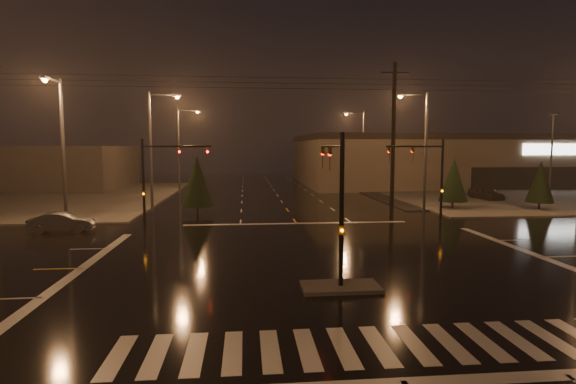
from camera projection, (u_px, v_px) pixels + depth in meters
name	position (u px, v px, depth m)	size (l,w,h in m)	color
ground	(323.00, 262.00, 21.26)	(140.00, 140.00, 0.00)	black
sidewalk_ne	(527.00, 192.00, 53.81)	(36.00, 36.00, 0.12)	#494741
median_island	(341.00, 287.00, 17.29)	(3.00, 1.60, 0.15)	#494741
crosswalk	(379.00, 345.00, 12.35)	(15.00, 2.60, 0.01)	beige
stop_bar_near	(405.00, 383.00, 10.36)	(16.00, 0.50, 0.01)	beige
stop_bar_far	(296.00, 223.00, 32.16)	(16.00, 0.50, 0.01)	beige
retail_building	(494.00, 158.00, 69.74)	(60.20, 28.30, 7.20)	brown
commercial_block	(7.00, 167.00, 59.28)	(30.00, 18.00, 5.60)	#3C3735
signal_mast_median	(337.00, 190.00, 17.85)	(0.25, 4.59, 6.00)	black
signal_mast_ne	(431.00, 171.00, 31.82)	(4.84, 1.86, 6.00)	black
signal_mast_nw	(157.00, 172.00, 30.03)	(4.84, 1.86, 6.00)	black
streetlight_1	(154.00, 143.00, 37.46)	(2.77, 0.32, 10.00)	#38383A
streetlight_2	(181.00, 144.00, 53.31)	(2.77, 0.32, 10.00)	#38383A
streetlight_3	(422.00, 143.00, 37.59)	(2.77, 0.32, 10.00)	#38383A
streetlight_4	(361.00, 144.00, 57.41)	(2.77, 0.32, 10.00)	#38383A
streetlight_5	(61.00, 142.00, 30.25)	(0.32, 2.77, 10.00)	#38383A
utility_pole_1	(393.00, 138.00, 35.28)	(2.20, 0.32, 12.00)	black
conifer_0	(453.00, 179.00, 39.47)	(2.47, 2.47, 4.56)	black
conifer_1	(540.00, 182.00, 38.66)	(2.28, 2.28, 4.27)	black
conifer_3	(197.00, 181.00, 36.21)	(2.60, 2.60, 4.76)	black
car_parked	(486.00, 193.00, 46.40)	(1.74, 4.32, 1.47)	black
car_crossing	(62.00, 222.00, 28.78)	(1.36, 3.90, 1.29)	#53555A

